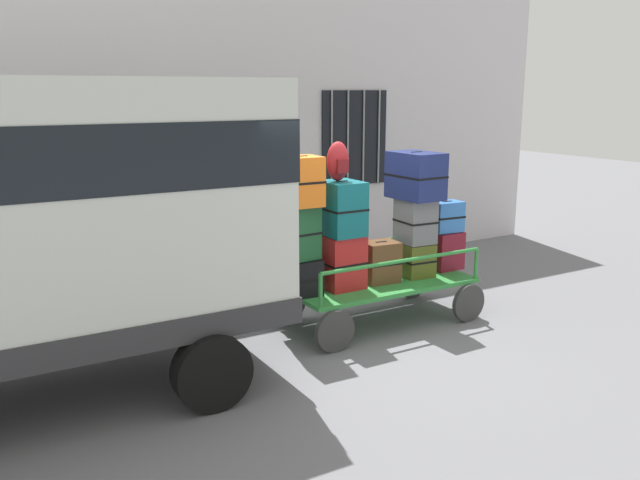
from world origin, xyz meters
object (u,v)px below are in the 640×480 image
Objects in this scene: suitcase_midleft_middle at (341,208)px; suitcase_left_bottom at (300,276)px; suitcase_midright_bottom at (413,259)px; suitcase_midright_middle at (415,221)px; suitcase_center_bottom at (381,262)px; suitcase_right_bottom at (446,250)px; suitcase_midleft_bottom at (341,261)px; backpack at (338,162)px; suitcase_left_top at (302,181)px; suitcase_midright_top at (416,176)px; suitcase_left_middle at (300,232)px; luggage_cart at (379,289)px; suitcase_right_middle at (447,216)px.

suitcase_left_bottom is at bearing 177.62° from suitcase_midleft_middle.
suitcase_midright_middle is at bearing -90.00° from suitcase_midright_bottom.
suitcase_center_bottom reaches higher than suitcase_right_bottom.
backpack reaches higher than suitcase_midleft_bottom.
suitcase_left_top is 0.80× the size of suitcase_midright_top.
suitcase_left_top is (-0.00, -0.05, 0.57)m from suitcase_left_middle.
suitcase_midright_bottom is (1.59, 0.03, -1.08)m from suitcase_left_top.
suitcase_midleft_middle is at bearing 180.00° from suitcase_midright_bottom.
suitcase_left_top is 1.24× the size of backpack.
backpack reaches higher than suitcase_center_bottom.
suitcase_midleft_bottom is (0.53, -0.01, 0.11)m from suitcase_left_bottom.
suitcase_midleft_middle reaches higher than suitcase_midright_middle.
suitcase_midleft_middle is (0.00, -0.01, 0.62)m from suitcase_midleft_bottom.
suitcase_left_middle is 1.16m from suitcase_center_bottom.
suitcase_left_bottom is 1.90m from suitcase_midright_top.
luggage_cart is 1.11m from suitcase_right_bottom.
suitcase_right_bottom is (1.59, 0.00, -0.07)m from suitcase_midleft_bottom.
suitcase_left_top reaches higher than suitcase_midleft_middle.
suitcase_right_bottom is at bearing 1.08° from suitcase_midright_bottom.
suitcase_midright_middle is (0.53, -0.00, 0.79)m from luggage_cart.
suitcase_left_top is 1.48m from suitcase_center_bottom.
luggage_cart is at bearing -1.52° from suitcase_left_middle.
suitcase_midright_bottom is 1.03m from suitcase_midright_top.
suitcase_right_bottom is (1.06, 0.06, -0.00)m from suitcase_center_bottom.
suitcase_left_bottom is 0.90m from suitcase_midleft_middle.
suitcase_right_middle is (1.06, 0.07, 0.44)m from suitcase_center_bottom.
suitcase_left_middle is at bearing 178.32° from suitcase_midleft_middle.
suitcase_left_middle is at bearing 176.72° from suitcase_center_bottom.
suitcase_right_middle is at bearing 1.49° from suitcase_left_top.
luggage_cart is 4.40× the size of suitcase_midright_middle.
suitcase_midright_middle reaches higher than suitcase_right_bottom.
suitcase_right_middle is (1.59, 0.02, 0.37)m from suitcase_midleft_bottom.
suitcase_center_bottom is at bearing -3.62° from suitcase_left_bottom.
suitcase_midleft_bottom is 1.01× the size of suitcase_midleft_middle.
suitcase_center_bottom is at bearing -90.00° from luggage_cart.
suitcase_left_bottom reaches higher than luggage_cart.
suitcase_left_top reaches higher than suitcase_right_bottom.
suitcase_right_bottom reaches higher than suitcase_midright_bottom.
suitcase_left_bottom is 0.74× the size of suitcase_midleft_middle.
suitcase_midleft_middle is 1.23× the size of suitcase_midright_bottom.
suitcase_midright_middle is at bearing -1.11° from suitcase_left_middle.
suitcase_right_bottom is at bearing 0.19° from suitcase_midright_top.
suitcase_left_bottom is 1.35m from backpack.
suitcase_midright_bottom is 0.71m from suitcase_right_middle.
suitcase_midleft_bottom is at bearing 177.71° from luggage_cart.
suitcase_left_bottom is at bearing 178.66° from suitcase_midright_middle.
suitcase_midright_middle reaches higher than suitcase_midleft_bottom.
backpack is at bearing 179.62° from suitcase_midright_bottom.
suitcase_left_middle is at bearing 178.89° from suitcase_midright_middle.
luggage_cart is 0.35m from suitcase_center_bottom.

